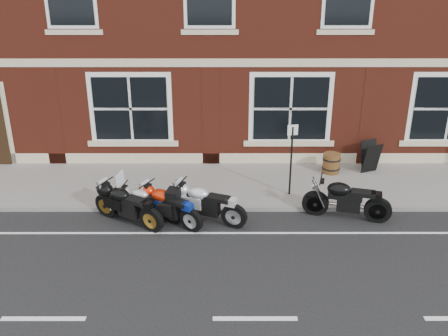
{
  "coord_description": "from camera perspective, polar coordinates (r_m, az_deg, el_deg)",
  "views": [
    {
      "loc": [
        -0.59,
        -10.59,
        6.25
      ],
      "look_at": [
        -0.58,
        1.6,
        1.17
      ],
      "focal_mm": 40.0,
      "sensor_mm": 36.0,
      "label": 1
    }
  ],
  "objects": [
    {
      "name": "barrel_planter",
      "position": [
        15.84,
        12.16,
        0.55
      ],
      "size": [
        0.56,
        0.56,
        0.62
      ],
      "color": "#442912",
      "rests_on": "sidewalk"
    },
    {
      "name": "sidewalk",
      "position": [
        14.94,
        2.23,
        -1.86
      ],
      "size": [
        30.0,
        3.0,
        0.12
      ],
      "primitive_type": "cube",
      "color": "slate",
      "rests_on": "ground"
    },
    {
      "name": "moto_touring_silver",
      "position": [
        13.03,
        -8.97,
        -3.72
      ],
      "size": [
        1.94,
        0.67,
        1.3
      ],
      "rotation": [
        0.0,
        0.0,
        1.32
      ],
      "color": "black",
      "rests_on": "ground"
    },
    {
      "name": "moto_sport_silver",
      "position": [
        12.75,
        -2.13,
        -3.85
      ],
      "size": [
        2.07,
        0.98,
        0.98
      ],
      "rotation": [
        0.0,
        0.0,
        1.17
      ],
      "color": "black",
      "rests_on": "ground"
    },
    {
      "name": "kerb",
      "position": [
        13.52,
        2.48,
        -4.63
      ],
      "size": [
        30.0,
        0.16,
        0.12
      ],
      "primitive_type": "cube",
      "color": "slate",
      "rests_on": "ground"
    },
    {
      "name": "a_board_sign",
      "position": [
        16.2,
        16.39,
        1.26
      ],
      "size": [
        0.68,
        0.57,
        0.96
      ],
      "primitive_type": null,
      "rotation": [
        0.0,
        0.0,
        0.39
      ],
      "color": "black",
      "rests_on": "sidewalk"
    },
    {
      "name": "moto_naked_black",
      "position": [
        13.28,
        13.68,
        -3.29
      ],
      "size": [
        2.24,
        0.73,
        1.03
      ],
      "rotation": [
        0.0,
        0.0,
        1.31
      ],
      "color": "black",
      "rests_on": "ground"
    },
    {
      "name": "ground",
      "position": [
        12.31,
        2.75,
        -7.91
      ],
      "size": [
        80.0,
        80.0,
        0.0
      ],
      "primitive_type": "plane",
      "color": "black",
      "rests_on": "ground"
    },
    {
      "name": "moto_sport_red",
      "position": [
        12.76,
        -6.43,
        -4.11
      ],
      "size": [
        1.8,
        1.26,
        0.93
      ],
      "rotation": [
        0.0,
        0.0,
        0.98
      ],
      "color": "black",
      "rests_on": "ground"
    },
    {
      "name": "parking_sign",
      "position": [
        13.83,
        7.71,
        1.49
      ],
      "size": [
        0.29,
        0.07,
        2.05
      ],
      "rotation": [
        0.0,
        0.0,
        0.17
      ],
      "color": "black",
      "rests_on": "sidewalk"
    },
    {
      "name": "moto_sport_black",
      "position": [
        12.9,
        -11.0,
        -3.98
      ],
      "size": [
        1.92,
        1.26,
        0.98
      ],
      "rotation": [
        0.0,
        0.0,
        1.02
      ],
      "color": "black",
      "rests_on": "ground"
    }
  ]
}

